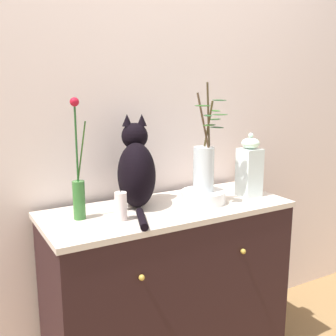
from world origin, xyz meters
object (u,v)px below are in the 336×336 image
object	(u,v)px
cat_sitting	(136,170)
bowl_porcelain	(203,197)
jar_lidded_porcelain	(249,168)
candle_pillar	(121,206)
sideboard	(168,289)
vase_glass_clear	(204,165)
vase_slim_green	(79,188)

from	to	relation	value
cat_sitting	bowl_porcelain	bearing A→B (deg)	-19.99
bowl_porcelain	jar_lidded_porcelain	size ratio (longest dim) A/B	0.66
candle_pillar	bowl_porcelain	bearing A→B (deg)	4.95
bowl_porcelain	candle_pillar	xyz separation A→B (m)	(-0.43, -0.04, 0.03)
candle_pillar	sideboard	bearing A→B (deg)	13.77
cat_sitting	jar_lidded_porcelain	xyz separation A→B (m)	(0.55, -0.12, -0.03)
sideboard	bowl_porcelain	bearing A→B (deg)	-8.37
vase_glass_clear	cat_sitting	bearing A→B (deg)	159.76
sideboard	vase_slim_green	bearing A→B (deg)	174.65
cat_sitting	vase_glass_clear	size ratio (longest dim) A/B	0.91
sideboard	jar_lidded_porcelain	world-z (taller)	jar_lidded_porcelain
vase_slim_green	bowl_porcelain	xyz separation A→B (m)	(0.57, -0.06, -0.10)
jar_lidded_porcelain	candle_pillar	xyz separation A→B (m)	(-0.69, -0.02, -0.08)
vase_glass_clear	candle_pillar	xyz separation A→B (m)	(-0.43, -0.04, -0.12)
sideboard	jar_lidded_porcelain	bearing A→B (deg)	-5.06
candle_pillar	vase_slim_green	bearing A→B (deg)	144.71
cat_sitting	bowl_porcelain	world-z (taller)	cat_sitting
cat_sitting	bowl_porcelain	xyz separation A→B (m)	(0.29, -0.11, -0.14)
vase_slim_green	vase_glass_clear	distance (m)	0.58
sideboard	vase_slim_green	distance (m)	0.67
bowl_porcelain	candle_pillar	size ratio (longest dim) A/B	1.59
vase_slim_green	candle_pillar	distance (m)	0.19
vase_glass_clear	jar_lidded_porcelain	world-z (taller)	vase_glass_clear
jar_lidded_porcelain	sideboard	bearing A→B (deg)	174.94
vase_glass_clear	candle_pillar	size ratio (longest dim) A/B	3.83
jar_lidded_porcelain	candle_pillar	world-z (taller)	jar_lidded_porcelain
jar_lidded_porcelain	vase_slim_green	bearing A→B (deg)	174.81
sideboard	cat_sitting	size ratio (longest dim) A/B	2.50
cat_sitting	candle_pillar	bearing A→B (deg)	-134.17
sideboard	candle_pillar	size ratio (longest dim) A/B	8.73
cat_sitting	bowl_porcelain	size ratio (longest dim) A/B	2.19
candle_pillar	jar_lidded_porcelain	bearing A→B (deg)	2.00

